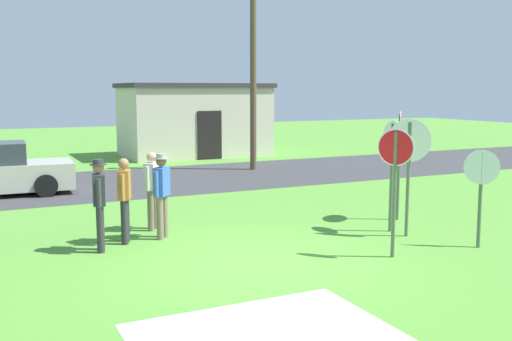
{
  "coord_description": "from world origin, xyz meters",
  "views": [
    {
      "loc": [
        -4.35,
        -8.94,
        3.01
      ],
      "look_at": [
        1.07,
        2.23,
        1.3
      ],
      "focal_mm": 41.31,
      "sensor_mm": 36.0,
      "label": 1
    }
  ],
  "objects_px": {
    "stop_sign_leaning_right": "(395,172)",
    "stop_sign_rear_left": "(481,182)",
    "utility_pole": "(253,57)",
    "person_in_blue": "(99,200)",
    "person_near_signs": "(152,186)",
    "stop_sign_tallest": "(392,158)",
    "person_in_dark_shirt": "(162,191)",
    "stop_sign_rear_right": "(409,155)",
    "person_in_teal": "(125,196)",
    "stop_sign_nearest": "(400,145)"
  },
  "relations": [
    {
      "from": "stop_sign_nearest",
      "to": "person_near_signs",
      "type": "distance_m",
      "value": 5.68
    },
    {
      "from": "stop_sign_rear_left",
      "to": "person_in_blue",
      "type": "xyz_separation_m",
      "value": [
        -6.61,
        2.87,
        -0.28
      ]
    },
    {
      "from": "stop_sign_rear_right",
      "to": "stop_sign_rear_left",
      "type": "distance_m",
      "value": 1.5
    },
    {
      "from": "stop_sign_rear_right",
      "to": "person_in_dark_shirt",
      "type": "xyz_separation_m",
      "value": [
        -4.59,
        2.03,
        -0.7
      ]
    },
    {
      "from": "utility_pole",
      "to": "stop_sign_rear_right",
      "type": "distance_m",
      "value": 11.04
    },
    {
      "from": "utility_pole",
      "to": "person_in_dark_shirt",
      "type": "distance_m",
      "value": 11.06
    },
    {
      "from": "stop_sign_rear_right",
      "to": "person_in_blue",
      "type": "bearing_deg",
      "value": 164.87
    },
    {
      "from": "utility_pole",
      "to": "person_in_teal",
      "type": "distance_m",
      "value": 11.55
    },
    {
      "from": "stop_sign_tallest",
      "to": "stop_sign_nearest",
      "type": "relative_size",
      "value": 0.94
    },
    {
      "from": "stop_sign_nearest",
      "to": "person_near_signs",
      "type": "xyz_separation_m",
      "value": [
        -5.41,
        1.51,
        -0.79
      ]
    },
    {
      "from": "stop_sign_leaning_right",
      "to": "stop_sign_rear_left",
      "type": "xyz_separation_m",
      "value": [
        1.94,
        -0.16,
        -0.3
      ]
    },
    {
      "from": "stop_sign_nearest",
      "to": "person_in_teal",
      "type": "height_order",
      "value": "stop_sign_nearest"
    },
    {
      "from": "stop_sign_leaning_right",
      "to": "stop_sign_nearest",
      "type": "bearing_deg",
      "value": 49.2
    },
    {
      "from": "stop_sign_rear_left",
      "to": "stop_sign_nearest",
      "type": "distance_m",
      "value": 2.64
    },
    {
      "from": "stop_sign_tallest",
      "to": "stop_sign_rear_right",
      "type": "bearing_deg",
      "value": -86.41
    },
    {
      "from": "stop_sign_tallest",
      "to": "person_in_dark_shirt",
      "type": "distance_m",
      "value": 4.86
    },
    {
      "from": "stop_sign_leaning_right",
      "to": "stop_sign_rear_right",
      "type": "distance_m",
      "value": 1.68
    },
    {
      "from": "utility_pole",
      "to": "person_in_blue",
      "type": "xyz_separation_m",
      "value": [
        -7.5,
        -9.03,
        -3.22
      ]
    },
    {
      "from": "utility_pole",
      "to": "stop_sign_leaning_right",
      "type": "xyz_separation_m",
      "value": [
        -2.83,
        -11.74,
        -2.64
      ]
    },
    {
      "from": "stop_sign_nearest",
      "to": "person_in_blue",
      "type": "bearing_deg",
      "value": 177.72
    },
    {
      "from": "stop_sign_rear_right",
      "to": "person_in_teal",
      "type": "relative_size",
      "value": 1.44
    },
    {
      "from": "utility_pole",
      "to": "person_near_signs",
      "type": "bearing_deg",
      "value": -128.25
    },
    {
      "from": "stop_sign_leaning_right",
      "to": "stop_sign_tallest",
      "type": "xyz_separation_m",
      "value": [
        1.22,
        1.6,
        0.02
      ]
    },
    {
      "from": "person_in_blue",
      "to": "person_near_signs",
      "type": "bearing_deg",
      "value": 42.32
    },
    {
      "from": "stop_sign_leaning_right",
      "to": "person_in_blue",
      "type": "height_order",
      "value": "stop_sign_leaning_right"
    },
    {
      "from": "stop_sign_nearest",
      "to": "person_in_teal",
      "type": "relative_size",
      "value": 1.49
    },
    {
      "from": "stop_sign_rear_left",
      "to": "person_in_teal",
      "type": "xyz_separation_m",
      "value": [
        -6.05,
        3.26,
        -0.31
      ]
    },
    {
      "from": "person_near_signs",
      "to": "stop_sign_rear_left",
      "type": "bearing_deg",
      "value": -38.03
    },
    {
      "from": "stop_sign_leaning_right",
      "to": "person_in_dark_shirt",
      "type": "height_order",
      "value": "stop_sign_leaning_right"
    },
    {
      "from": "person_in_teal",
      "to": "person_near_signs",
      "type": "relative_size",
      "value": 1.0
    },
    {
      "from": "stop_sign_tallest",
      "to": "person_in_teal",
      "type": "bearing_deg",
      "value": 164.19
    },
    {
      "from": "person_in_teal",
      "to": "stop_sign_tallest",
      "type": "bearing_deg",
      "value": -15.81
    },
    {
      "from": "stop_sign_rear_right",
      "to": "person_near_signs",
      "type": "bearing_deg",
      "value": 148.06
    },
    {
      "from": "person_near_signs",
      "to": "person_in_dark_shirt",
      "type": "bearing_deg",
      "value": -92.47
    },
    {
      "from": "utility_pole",
      "to": "stop_sign_leaning_right",
      "type": "relative_size",
      "value": 3.45
    },
    {
      "from": "stop_sign_tallest",
      "to": "person_in_dark_shirt",
      "type": "height_order",
      "value": "stop_sign_tallest"
    },
    {
      "from": "person_in_teal",
      "to": "person_in_blue",
      "type": "bearing_deg",
      "value": -144.81
    },
    {
      "from": "person_in_blue",
      "to": "stop_sign_rear_right",
      "type": "bearing_deg",
      "value": -15.13
    },
    {
      "from": "stop_sign_rear_right",
      "to": "stop_sign_leaning_right",
      "type": "bearing_deg",
      "value": -138.45
    },
    {
      "from": "person_near_signs",
      "to": "stop_sign_nearest",
      "type": "bearing_deg",
      "value": -15.59
    },
    {
      "from": "person_in_blue",
      "to": "person_in_dark_shirt",
      "type": "relative_size",
      "value": 1.0
    },
    {
      "from": "stop_sign_rear_right",
      "to": "person_in_blue",
      "type": "height_order",
      "value": "stop_sign_rear_right"
    },
    {
      "from": "stop_sign_rear_right",
      "to": "person_in_blue",
      "type": "xyz_separation_m",
      "value": [
        -5.92,
        1.6,
        -0.7
      ]
    },
    {
      "from": "person_in_blue",
      "to": "person_near_signs",
      "type": "xyz_separation_m",
      "value": [
        1.36,
        1.24,
        -0.03
      ]
    },
    {
      "from": "person_in_blue",
      "to": "stop_sign_tallest",
      "type": "bearing_deg",
      "value": -10.7
    },
    {
      "from": "stop_sign_leaning_right",
      "to": "stop_sign_rear_left",
      "type": "distance_m",
      "value": 1.97
    },
    {
      "from": "stop_sign_tallest",
      "to": "person_in_dark_shirt",
      "type": "relative_size",
      "value": 1.36
    },
    {
      "from": "stop_sign_nearest",
      "to": "stop_sign_leaning_right",
      "type": "bearing_deg",
      "value": -130.8
    },
    {
      "from": "stop_sign_rear_right",
      "to": "stop_sign_nearest",
      "type": "height_order",
      "value": "stop_sign_nearest"
    },
    {
      "from": "person_in_blue",
      "to": "person_in_dark_shirt",
      "type": "height_order",
      "value": "same"
    }
  ]
}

